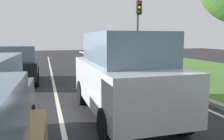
% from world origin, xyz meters
% --- Properties ---
extents(ground_plane, '(60.00, 60.00, 0.00)m').
position_xyz_m(ground_plane, '(0.00, 14.00, 0.00)').
color(ground_plane, '#262628').
extents(lane_line_center, '(0.12, 32.00, 0.01)m').
position_xyz_m(lane_line_center, '(-0.70, 14.00, 0.00)').
color(lane_line_center, silver).
rests_on(lane_line_center, ground).
extents(lane_line_right_edge, '(0.12, 32.00, 0.01)m').
position_xyz_m(lane_line_right_edge, '(3.60, 14.00, 0.00)').
color(lane_line_right_edge, silver).
rests_on(lane_line_right_edge, ground).
extents(grass_verge_right, '(9.00, 48.00, 0.06)m').
position_xyz_m(grass_verge_right, '(8.50, 14.00, 0.03)').
color(grass_verge_right, '#47752D').
rests_on(grass_verge_right, ground).
extents(curb_right, '(0.24, 48.00, 0.12)m').
position_xyz_m(curb_right, '(4.10, 14.00, 0.06)').
color(curb_right, '#9E9B93').
rests_on(curb_right, ground).
extents(car_suv_ahead, '(1.99, 4.51, 2.28)m').
position_xyz_m(car_suv_ahead, '(0.95, 8.59, 1.17)').
color(car_suv_ahead, '#B7BABF').
rests_on(car_suv_ahead, ground).
extents(car_hatchback_far, '(1.77, 3.72, 1.78)m').
position_xyz_m(car_hatchback_far, '(-2.23, 14.56, 0.88)').
color(car_hatchback_far, black).
rests_on(car_hatchback_far, ground).
extents(traffic_light_near_right, '(0.32, 0.50, 4.79)m').
position_xyz_m(traffic_light_near_right, '(5.14, 17.81, 3.26)').
color(traffic_light_near_right, '#2D2D2D').
rests_on(traffic_light_near_right, ground).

